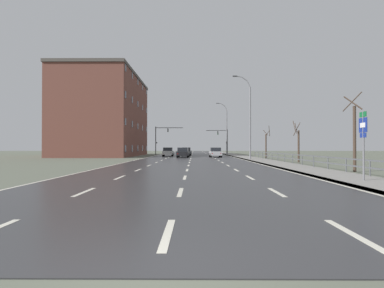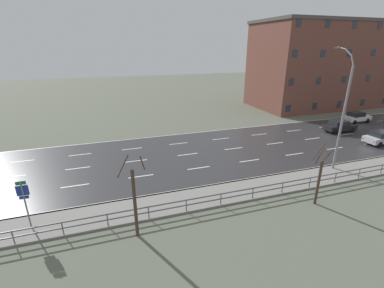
{
  "view_description": "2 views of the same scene",
  "coord_description": "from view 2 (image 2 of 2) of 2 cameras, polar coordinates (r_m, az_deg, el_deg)",
  "views": [
    {
      "loc": [
        0.51,
        -3.89,
        1.67
      ],
      "look_at": [
        0.0,
        66.46,
        2.34
      ],
      "focal_mm": 29.03,
      "sensor_mm": 36.0,
      "label": 1
    },
    {
      "loc": [
        24.86,
        15.86,
        10.84
      ],
      "look_at": [
        0.0,
        24.09,
        1.14
      ],
      "focal_mm": 24.94,
      "sensor_mm": 36.0,
      "label": 2
    }
  ],
  "objects": [
    {
      "name": "guardrail",
      "position": [
        20.56,
        12.91,
        -9.78
      ],
      "size": [
        0.07,
        36.37,
        1.0
      ],
      "color": "#515459",
      "rests_on": "ground"
    },
    {
      "name": "brick_building",
      "position": [
        56.16,
        25.46,
        15.03
      ],
      "size": [
        12.54,
        23.73,
        14.97
      ],
      "color": "brown",
      "rests_on": "ground"
    },
    {
      "name": "bare_tree_mid",
      "position": [
        20.99,
        25.5,
        -6.73
      ],
      "size": [
        0.85,
        0.97,
        4.56
      ],
      "color": "#423328",
      "rests_on": "ground"
    },
    {
      "name": "bare_tree_near",
      "position": [
        16.04,
        -12.21,
        -11.61
      ],
      "size": [
        1.53,
        1.62,
        5.46
      ],
      "color": "#423328",
      "rests_on": "ground"
    },
    {
      "name": "car_distant",
      "position": [
        46.98,
        31.73,
        4.93
      ],
      "size": [
        1.87,
        4.12,
        1.57
      ],
      "rotation": [
        0.0,
        0.0,
        0.01
      ],
      "color": "silver",
      "rests_on": "ground"
    },
    {
      "name": "highway_sign",
      "position": [
        19.36,
        -32.23,
        -9.83
      ],
      "size": [
        0.09,
        0.68,
        3.34
      ],
      "color": "slate",
      "rests_on": "ground"
    },
    {
      "name": "ground_plane",
      "position": [
        42.07,
        32.68,
        2.02
      ],
      "size": [
        160.0,
        160.0,
        0.12
      ],
      "color": "#5B6051"
    },
    {
      "name": "street_lamp_midground",
      "position": [
        26.76,
        29.48,
        5.71
      ],
      "size": [
        2.3,
        0.24,
        10.77
      ],
      "color": "slate",
      "rests_on": "ground"
    },
    {
      "name": "car_far_left",
      "position": [
        40.51,
        29.0,
        3.39
      ],
      "size": [
        2.01,
        4.19,
        1.57
      ],
      "rotation": [
        0.0,
        0.0,
        -0.05
      ],
      "color": "black",
      "rests_on": "ground"
    },
    {
      "name": "car_near_left",
      "position": [
        38.08,
        35.44,
        1.18
      ],
      "size": [
        1.91,
        4.14,
        1.57
      ],
      "rotation": [
        0.0,
        0.0,
        0.02
      ],
      "color": "#B7B7BC",
      "rests_on": "ground"
    }
  ]
}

